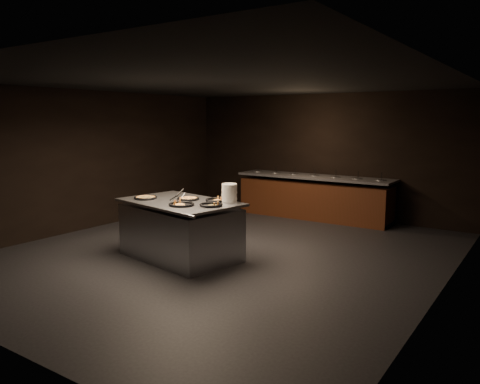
{
  "coord_description": "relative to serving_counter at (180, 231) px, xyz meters",
  "views": [
    {
      "loc": [
        4.62,
        -6.34,
        2.28
      ],
      "look_at": [
        0.13,
        0.3,
        1.05
      ],
      "focal_mm": 35.0,
      "sensor_mm": 36.0,
      "label": 1
    }
  ],
  "objects": [
    {
      "name": "room",
      "position": [
        0.46,
        0.6,
        0.99
      ],
      "size": [
        7.02,
        8.02,
        2.92
      ],
      "color": "black",
      "rests_on": "ground"
    },
    {
      "name": "salad_bar",
      "position": [
        0.46,
        4.16,
        -0.02
      ],
      "size": [
        3.7,
        0.83,
        1.18
      ],
      "color": "#4F2112",
      "rests_on": "ground"
    },
    {
      "name": "serving_counter",
      "position": [
        0.0,
        0.0,
        0.0
      ],
      "size": [
        2.2,
        1.64,
        0.96
      ],
      "rotation": [
        0.0,
        0.0,
        -0.19
      ],
      "color": "silver",
      "rests_on": "ground"
    },
    {
      "name": "plate_stack",
      "position": [
        0.74,
        0.37,
        0.65
      ],
      "size": [
        0.25,
        0.25,
        0.3
      ],
      "primitive_type": "cylinder",
      "color": "white",
      "rests_on": "serving_counter"
    },
    {
      "name": "pan_veggie_whole",
      "position": [
        -0.63,
        -0.16,
        0.52
      ],
      "size": [
        0.39,
        0.39,
        0.04
      ],
      "rotation": [
        0.0,
        0.0,
        -0.13
      ],
      "color": "black",
      "rests_on": "serving_counter"
    },
    {
      "name": "pan_cheese_whole",
      "position": [
        0.04,
        0.17,
        0.52
      ],
      "size": [
        0.37,
        0.37,
        0.04
      ],
      "rotation": [
        0.0,
        0.0,
        0.01
      ],
      "color": "black",
      "rests_on": "serving_counter"
    },
    {
      "name": "pan_cheese_slices_a",
      "position": [
        0.5,
        0.32,
        0.52
      ],
      "size": [
        0.33,
        0.33,
        0.04
      ],
      "rotation": [
        0.0,
        0.0,
        0.85
      ],
      "color": "black",
      "rests_on": "serving_counter"
    },
    {
      "name": "pan_cheese_slices_b",
      "position": [
        0.3,
        -0.3,
        0.52
      ],
      "size": [
        0.4,
        0.4,
        0.04
      ],
      "rotation": [
        0.0,
        0.0,
        2.54
      ],
      "color": "black",
      "rests_on": "serving_counter"
    },
    {
      "name": "pan_veggie_slices",
      "position": [
        0.71,
        -0.07,
        0.52
      ],
      "size": [
        0.36,
        0.36,
        0.04
      ],
      "rotation": [
        0.0,
        0.0,
        -0.45
      ],
      "color": "black",
      "rests_on": "serving_counter"
    },
    {
      "name": "server_left",
      "position": [
        -0.09,
        0.14,
        0.59
      ],
      "size": [
        0.1,
        0.35,
        0.17
      ],
      "rotation": [
        0.0,
        0.0,
        1.54
      ],
      "color": "silver",
      "rests_on": "serving_counter"
    },
    {
      "name": "server_right",
      "position": [
        0.13,
        -0.24,
        0.57
      ],
      "size": [
        0.3,
        0.09,
        0.14
      ],
      "rotation": [
        0.0,
        0.0,
        -0.04
      ],
      "color": "silver",
      "rests_on": "serving_counter"
    }
  ]
}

